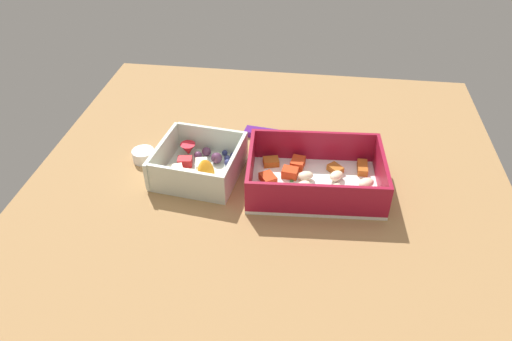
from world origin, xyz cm
name	(u,v)px	position (x,y,z in cm)	size (l,w,h in cm)	color
table_surface	(269,182)	(0.00, 0.00, 1.00)	(80.00, 80.00, 2.00)	#9E7547
pasta_container	(315,178)	(7.65, -1.43, 3.86)	(22.61, 16.29, 6.10)	white
fruit_bowl	(199,165)	(-11.83, -0.49, 3.86)	(14.91, 14.82, 5.43)	silver
candy_bar	(263,133)	(-2.50, 12.44, 2.60)	(7.00, 2.40, 1.20)	#51197A
paper_cup_liner	(144,155)	(-22.43, 1.95, 3.04)	(3.84, 3.84, 2.09)	white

